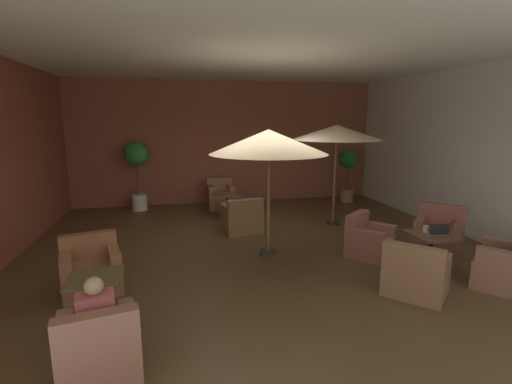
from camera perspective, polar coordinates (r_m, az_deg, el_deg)
ground_plane at (r=7.37m, az=0.75°, el=-8.77°), size 9.19×8.85×0.02m
wall_back_brick at (r=11.26m, az=-4.34°, el=7.57°), size 9.19×0.08×3.61m
wall_right_plain at (r=9.14m, az=29.92°, el=5.31°), size 0.08×8.85×3.61m
ceiling_slab at (r=7.03m, az=0.83°, el=20.50°), size 9.19×8.85×0.06m
cafe_table_front_left at (r=6.84m, az=25.33°, el=-7.25°), size 0.67×0.67×0.64m
armchair_front_left_north at (r=5.92m, az=23.36°, el=-11.61°), size 1.10×1.10×0.81m
armchair_front_left_east at (r=6.75m, az=33.98°, el=-9.58°), size 1.01×1.01×0.89m
armchair_front_left_south at (r=7.88m, az=26.31°, el=-6.05°), size 1.08×1.08×0.90m
armchair_front_left_west at (r=7.18m, az=17.03°, el=-7.26°), size 1.02×1.03×0.79m
cafe_table_front_right at (r=9.41m, az=-4.49°, el=-1.28°), size 0.71×0.71×0.64m
armchair_front_right_north at (r=10.60m, az=-5.46°, el=-0.76°), size 0.74×0.76×0.85m
armchair_front_right_east at (r=8.35m, az=-2.23°, el=-4.15°), size 0.91×0.90×0.80m
cafe_table_mid_center at (r=5.02m, az=-23.43°, el=-13.58°), size 0.63×0.63×0.64m
armchair_mid_center_north at (r=6.08m, az=-24.02°, el=-11.03°), size 0.95×0.90×0.82m
armchair_mid_center_east at (r=4.15m, az=-22.97°, el=-21.56°), size 0.85×0.86×0.83m
patio_umbrella_tall_red at (r=8.87m, az=12.29°, el=8.86°), size 2.11×2.11×2.37m
patio_umbrella_center_beige at (r=6.62m, az=1.94°, el=7.64°), size 2.13×2.13×2.33m
potted_tree_left_corner at (r=10.67m, az=-17.82°, el=4.00°), size 0.65×0.65×1.90m
potted_tree_mid_left at (r=11.59m, az=13.99°, el=3.58°), size 0.57×0.57×1.61m
patron_blue_shirt at (r=4.00m, az=-23.42°, el=-16.54°), size 0.38×0.29×0.61m
iced_drink_cup at (r=6.85m, az=24.66°, el=-5.18°), size 0.08×0.08×0.11m
open_laptop at (r=6.79m, az=26.14°, el=-5.47°), size 0.35×0.29×0.20m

